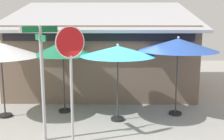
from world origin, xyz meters
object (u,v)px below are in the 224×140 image
at_px(patio_umbrella_forest_green_center, 63,49).
at_px(patio_umbrella_ivory_left, 0,50).
at_px(patio_umbrella_teal_right, 118,52).
at_px(patio_umbrella_royal_blue_far_right, 178,45).
at_px(street_sign_post, 42,72).
at_px(stop_sign, 71,63).

bearing_deg(patio_umbrella_forest_green_center, patio_umbrella_ivory_left, -164.87).
xyz_separation_m(patio_umbrella_ivory_left, patio_umbrella_teal_right, (3.86, -0.28, -0.01)).
relative_size(patio_umbrella_ivory_left, patio_umbrella_royal_blue_far_right, 0.96).
relative_size(street_sign_post, patio_umbrella_ivory_left, 1.20).
xyz_separation_m(patio_umbrella_ivory_left, patio_umbrella_forest_green_center, (1.96, 0.53, -0.01)).
distance_m(street_sign_post, patio_umbrella_forest_green_center, 2.38).
xyz_separation_m(street_sign_post, patio_umbrella_forest_green_center, (0.12, 2.35, 0.35)).
height_order(stop_sign, patio_umbrella_forest_green_center, stop_sign).
relative_size(patio_umbrella_forest_green_center, patio_umbrella_royal_blue_far_right, 0.96).
bearing_deg(street_sign_post, patio_umbrella_teal_right, 37.48).
height_order(patio_umbrella_ivory_left, patio_umbrella_royal_blue_far_right, patio_umbrella_royal_blue_far_right).
height_order(patio_umbrella_teal_right, patio_umbrella_royal_blue_far_right, patio_umbrella_royal_blue_far_right).
relative_size(street_sign_post, patio_umbrella_forest_green_center, 1.20).
bearing_deg(stop_sign, patio_umbrella_ivory_left, 142.81).
bearing_deg(patio_umbrella_teal_right, patio_umbrella_forest_green_center, 157.08).
bearing_deg(patio_umbrella_ivory_left, patio_umbrella_royal_blue_far_right, 2.91).
xyz_separation_m(street_sign_post, patio_umbrella_ivory_left, (-1.84, 1.82, 0.37)).
height_order(patio_umbrella_forest_green_center, patio_umbrella_teal_right, patio_umbrella_forest_green_center).
distance_m(stop_sign, patio_umbrella_royal_blue_far_right, 3.99).
distance_m(stop_sign, patio_umbrella_forest_green_center, 2.63).
bearing_deg(stop_sign, patio_umbrella_forest_green_center, 105.17).
xyz_separation_m(patio_umbrella_ivory_left, patio_umbrella_royal_blue_far_right, (5.89, 0.30, 0.14)).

